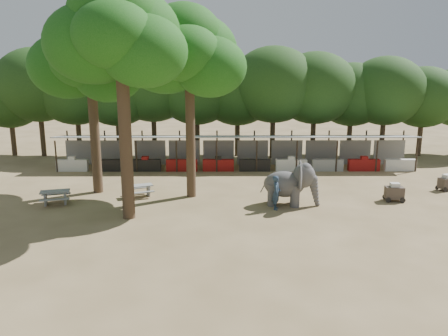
{
  "coord_description": "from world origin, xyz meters",
  "views": [
    {
      "loc": [
        -1.12,
        -19.84,
        7.57
      ],
      "look_at": [
        -1.0,
        5.0,
        2.0
      ],
      "focal_mm": 35.0,
      "sensor_mm": 36.0,
      "label": 1
    }
  ],
  "objects_px": {
    "cart_front": "(394,192)",
    "cart_back": "(446,182)",
    "yard_tree_left": "(89,60)",
    "picnic_table_near": "(55,196)",
    "elephant": "(291,184)",
    "handler": "(276,193)",
    "picnic_table_far": "(140,189)",
    "yard_tree_back": "(187,53)",
    "yard_tree_center": "(118,36)"
  },
  "relations": [
    {
      "from": "elephant",
      "to": "cart_back",
      "type": "height_order",
      "value": "elephant"
    },
    {
      "from": "yard_tree_back",
      "to": "yard_tree_center",
      "type": "bearing_deg",
      "value": -126.86
    },
    {
      "from": "elephant",
      "to": "handler",
      "type": "distance_m",
      "value": 1.27
    },
    {
      "from": "yard_tree_back",
      "to": "handler",
      "type": "relative_size",
      "value": 5.91
    },
    {
      "from": "yard_tree_left",
      "to": "picnic_table_near",
      "type": "relative_size",
      "value": 5.67
    },
    {
      "from": "elephant",
      "to": "picnic_table_near",
      "type": "xyz_separation_m",
      "value": [
        -13.54,
        0.15,
        -0.72
      ]
    },
    {
      "from": "cart_front",
      "to": "cart_back",
      "type": "xyz_separation_m",
      "value": [
        4.28,
        2.37,
        -0.03
      ]
    },
    {
      "from": "picnic_table_near",
      "to": "cart_front",
      "type": "distance_m",
      "value": 19.8
    },
    {
      "from": "picnic_table_near",
      "to": "cart_front",
      "type": "relative_size",
      "value": 1.64
    },
    {
      "from": "handler",
      "to": "cart_front",
      "type": "xyz_separation_m",
      "value": [
        7.17,
        1.51,
        -0.42
      ]
    },
    {
      "from": "picnic_table_far",
      "to": "cart_back",
      "type": "bearing_deg",
      "value": -18.11
    },
    {
      "from": "cart_front",
      "to": "cart_back",
      "type": "height_order",
      "value": "cart_front"
    },
    {
      "from": "picnic_table_far",
      "to": "cart_back",
      "type": "relative_size",
      "value": 1.48
    },
    {
      "from": "yard_tree_left",
      "to": "yard_tree_center",
      "type": "relative_size",
      "value": 0.92
    },
    {
      "from": "handler",
      "to": "picnic_table_near",
      "type": "distance_m",
      "value": 12.67
    },
    {
      "from": "yard_tree_center",
      "to": "elephant",
      "type": "distance_m",
      "value": 12.15
    },
    {
      "from": "yard_tree_back",
      "to": "picnic_table_near",
      "type": "distance_m",
      "value": 11.19
    },
    {
      "from": "picnic_table_far",
      "to": "cart_front",
      "type": "relative_size",
      "value": 1.58
    },
    {
      "from": "handler",
      "to": "picnic_table_far",
      "type": "xyz_separation_m",
      "value": [
        -8.01,
        2.51,
        -0.48
      ]
    },
    {
      "from": "yard_tree_back",
      "to": "cart_back",
      "type": "bearing_deg",
      "value": 3.78
    },
    {
      "from": "elephant",
      "to": "cart_front",
      "type": "bearing_deg",
      "value": 15.62
    },
    {
      "from": "yard_tree_center",
      "to": "elephant",
      "type": "height_order",
      "value": "yard_tree_center"
    },
    {
      "from": "yard_tree_left",
      "to": "elephant",
      "type": "distance_m",
      "value": 14.14
    },
    {
      "from": "yard_tree_left",
      "to": "cart_back",
      "type": "height_order",
      "value": "yard_tree_left"
    },
    {
      "from": "handler",
      "to": "cart_back",
      "type": "height_order",
      "value": "handler"
    },
    {
      "from": "yard_tree_left",
      "to": "picnic_table_near",
      "type": "height_order",
      "value": "yard_tree_left"
    },
    {
      "from": "yard_tree_back",
      "to": "handler",
      "type": "xyz_separation_m",
      "value": [
        5.03,
        -2.79,
        -7.58
      ]
    },
    {
      "from": "yard_tree_back",
      "to": "cart_back",
      "type": "distance_m",
      "value": 18.36
    },
    {
      "from": "picnic_table_near",
      "to": "picnic_table_far",
      "type": "distance_m",
      "value": 4.87
    },
    {
      "from": "yard_tree_back",
      "to": "cart_back",
      "type": "height_order",
      "value": "yard_tree_back"
    },
    {
      "from": "yard_tree_back",
      "to": "elephant",
      "type": "xyz_separation_m",
      "value": [
        5.95,
        -1.97,
        -7.29
      ]
    },
    {
      "from": "yard_tree_left",
      "to": "cart_back",
      "type": "xyz_separation_m",
      "value": [
        22.47,
        0.09,
        -7.68
      ]
    },
    {
      "from": "yard_tree_left",
      "to": "yard_tree_center",
      "type": "bearing_deg",
      "value": -59.04
    },
    {
      "from": "yard_tree_back",
      "to": "elephant",
      "type": "height_order",
      "value": "yard_tree_back"
    },
    {
      "from": "cart_front",
      "to": "picnic_table_far",
      "type": "bearing_deg",
      "value": -179.64
    },
    {
      "from": "cart_front",
      "to": "yard_tree_left",
      "type": "bearing_deg",
      "value": 176.99
    },
    {
      "from": "handler",
      "to": "picnic_table_far",
      "type": "height_order",
      "value": "handler"
    },
    {
      "from": "yard_tree_center",
      "to": "picnic_table_near",
      "type": "relative_size",
      "value": 6.19
    },
    {
      "from": "yard_tree_center",
      "to": "yard_tree_back",
      "type": "bearing_deg",
      "value": 53.14
    },
    {
      "from": "yard_tree_center",
      "to": "yard_tree_left",
      "type": "bearing_deg",
      "value": 120.96
    },
    {
      "from": "yard_tree_center",
      "to": "cart_back",
      "type": "distance_m",
      "value": 21.92
    },
    {
      "from": "picnic_table_near",
      "to": "elephant",
      "type": "bearing_deg",
      "value": -16.26
    },
    {
      "from": "yard_tree_center",
      "to": "handler",
      "type": "relative_size",
      "value": 6.26
    },
    {
      "from": "picnic_table_near",
      "to": "picnic_table_far",
      "type": "height_order",
      "value": "picnic_table_near"
    },
    {
      "from": "picnic_table_far",
      "to": "picnic_table_near",
      "type": "bearing_deg",
      "value": 176.37
    },
    {
      "from": "yard_tree_left",
      "to": "yard_tree_back",
      "type": "bearing_deg",
      "value": -9.46
    },
    {
      "from": "yard_tree_back",
      "to": "cart_front",
      "type": "height_order",
      "value": "yard_tree_back"
    },
    {
      "from": "elephant",
      "to": "yard_tree_left",
      "type": "bearing_deg",
      "value": 175.33
    },
    {
      "from": "handler",
      "to": "cart_back",
      "type": "bearing_deg",
      "value": -59.18
    },
    {
      "from": "picnic_table_near",
      "to": "picnic_table_far",
      "type": "xyz_separation_m",
      "value": [
        4.62,
        1.54,
        -0.05
      ]
    }
  ]
}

